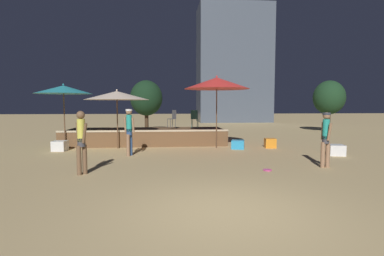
# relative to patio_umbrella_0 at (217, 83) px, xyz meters

# --- Properties ---
(ground_plane) EXTENTS (120.00, 120.00, 0.00)m
(ground_plane) POSITION_rel_patio_umbrella_0_xyz_m (-1.26, -8.16, -2.95)
(ground_plane) COLOR tan
(wooden_deck) EXTENTS (7.90, 2.93, 0.80)m
(wooden_deck) POSITION_rel_patio_umbrella_0_xyz_m (-3.31, 1.91, -2.59)
(wooden_deck) COLOR brown
(wooden_deck) RESTS_ON ground
(patio_umbrella_0) EXTENTS (2.97, 2.97, 3.29)m
(patio_umbrella_0) POSITION_rel_patio_umbrella_0_xyz_m (0.00, 0.00, 0.00)
(patio_umbrella_0) COLOR brown
(patio_umbrella_0) RESTS_ON ground
(patio_umbrella_1) EXTENTS (2.90, 2.90, 2.67)m
(patio_umbrella_1) POSITION_rel_patio_umbrella_0_xyz_m (-4.49, 0.25, -0.56)
(patio_umbrella_1) COLOR brown
(patio_umbrella_1) RESTS_ON ground
(patio_umbrella_2) EXTENTS (2.46, 2.46, 2.92)m
(patio_umbrella_2) POSITION_rel_patio_umbrella_0_xyz_m (-6.83, 0.36, -0.30)
(patio_umbrella_2) COLOR brown
(patio_umbrella_2) RESTS_ON ground
(cube_seat_0) EXTENTS (0.70, 0.70, 0.42)m
(cube_seat_0) POSITION_rel_patio_umbrella_0_xyz_m (4.34, -2.40, -2.74)
(cube_seat_0) COLOR white
(cube_seat_0) RESTS_ON ground
(cube_seat_1) EXTENTS (0.70, 0.70, 0.38)m
(cube_seat_1) POSITION_rel_patio_umbrella_0_xyz_m (0.92, -0.36, -2.76)
(cube_seat_1) COLOR #2D9EDB
(cube_seat_1) RESTS_ON ground
(cube_seat_2) EXTENTS (0.60, 0.60, 0.43)m
(cube_seat_2) POSITION_rel_patio_umbrella_0_xyz_m (-6.86, -0.26, -2.74)
(cube_seat_2) COLOR white
(cube_seat_2) RESTS_ON ground
(cube_seat_3) EXTENTS (0.54, 0.54, 0.44)m
(cube_seat_3) POSITION_rel_patio_umbrella_0_xyz_m (2.48, -0.18, -2.73)
(cube_seat_3) COLOR orange
(cube_seat_3) RESTS_ON ground
(person_0) EXTENTS (0.46, 0.29, 1.82)m
(person_0) POSITION_rel_patio_umbrella_0_xyz_m (-3.73, -1.77, -1.91)
(person_0) COLOR #997051
(person_0) RESTS_ON ground
(person_1) EXTENTS (0.44, 0.43, 1.81)m
(person_1) POSITION_rel_patio_umbrella_0_xyz_m (-4.70, -4.85, -1.95)
(person_1) COLOR brown
(person_1) RESTS_ON ground
(person_2) EXTENTS (0.30, 0.49, 1.75)m
(person_2) POSITION_rel_patio_umbrella_0_xyz_m (2.68, -4.56, -1.96)
(person_2) COLOR #997051
(person_2) RESTS_ON ground
(bistro_chair_0) EXTENTS (0.47, 0.46, 0.90)m
(bistro_chair_0) POSITION_rel_patio_umbrella_0_xyz_m (-1.94, 1.99, -1.60)
(bistro_chair_0) COLOR #47474C
(bistro_chair_0) RESTS_ON wooden_deck
(bistro_chair_1) EXTENTS (0.42, 0.43, 0.90)m
(bistro_chair_1) POSITION_rel_patio_umbrella_0_xyz_m (-0.83, 1.79, -1.60)
(bistro_chair_1) COLOR #1E4C47
(bistro_chair_1) RESTS_ON wooden_deck
(frisbee_disc) EXTENTS (0.26, 0.26, 0.03)m
(frisbee_disc) POSITION_rel_patio_umbrella_0_xyz_m (0.72, -4.84, -2.93)
(frisbee_disc) COLOR #E54C99
(frisbee_disc) RESTS_ON ground
(background_tree_0) EXTENTS (2.23, 2.23, 3.73)m
(background_tree_0) POSITION_rel_patio_umbrella_0_xyz_m (9.56, 7.37, -0.46)
(background_tree_0) COLOR #3D2B1C
(background_tree_0) RESTS_ON ground
(background_tree_1) EXTENTS (2.34, 2.34, 3.76)m
(background_tree_1) POSITION_rel_patio_umbrella_0_xyz_m (-3.69, 8.65, -0.50)
(background_tree_1) COLOR #3D2B1C
(background_tree_1) RESTS_ON ground
(distant_building) EXTENTS (8.17, 4.62, 13.12)m
(distant_building) POSITION_rel_patio_umbrella_0_xyz_m (5.58, 20.94, 3.61)
(distant_building) COLOR #4C5666
(distant_building) RESTS_ON ground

